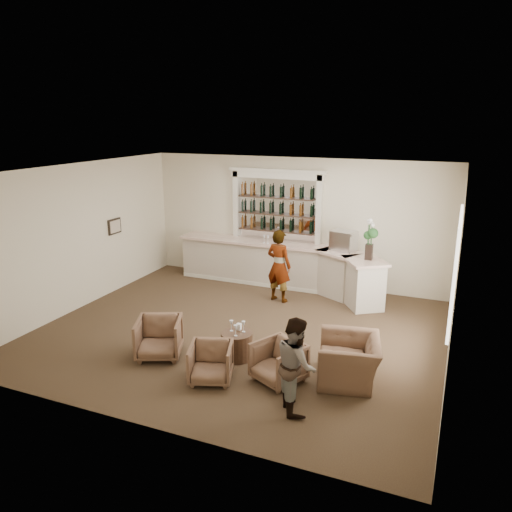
{
  "coord_description": "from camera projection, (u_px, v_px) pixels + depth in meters",
  "views": [
    {
      "loc": [
        3.97,
        -8.64,
        4.29
      ],
      "look_at": [
        -0.02,
        0.9,
        1.39
      ],
      "focal_mm": 35.0,
      "sensor_mm": 36.0,
      "label": 1
    }
  ],
  "objects": [
    {
      "name": "armchair_right",
      "position": [
        278.0,
        362.0,
        8.29
      ],
      "size": [
        1.0,
        1.01,
        0.69
      ],
      "primitive_type": "imported",
      "rotation": [
        0.0,
        0.0,
        -0.46
      ],
      "color": "brown",
      "rests_on": "ground"
    },
    {
      "name": "napkin_holder",
      "position": [
        239.0,
        327.0,
        9.17
      ],
      "size": [
        0.08,
        0.08,
        0.12
      ],
      "primitive_type": "cube",
      "color": "white",
      "rests_on": "cocktail_table"
    },
    {
      "name": "bar_counter",
      "position": [
        282.0,
        266.0,
        12.87
      ],
      "size": [
        5.72,
        1.8,
        1.14
      ],
      "color": "beige",
      "rests_on": "ground"
    },
    {
      "name": "wine_glass_tbl_c",
      "position": [
        236.0,
        330.0,
        8.89
      ],
      "size": [
        0.07,
        0.07,
        0.21
      ],
      "primitive_type": null,
      "color": "white",
      "rests_on": "cocktail_table"
    },
    {
      "name": "sommelier",
      "position": [
        279.0,
        266.0,
        11.81
      ],
      "size": [
        0.72,
        0.55,
        1.75
      ],
      "primitive_type": "imported",
      "rotation": [
        0.0,
        0.0,
        2.91
      ],
      "color": "gray",
      "rests_on": "ground"
    },
    {
      "name": "ground",
      "position": [
        240.0,
        331.0,
        10.3
      ],
      "size": [
        8.0,
        8.0,
        0.0
      ],
      "primitive_type": "plane",
      "color": "#4F3F27",
      "rests_on": "ground"
    },
    {
      "name": "wine_glass_tbl_a",
      "position": [
        231.0,
        326.0,
        9.09
      ],
      "size": [
        0.07,
        0.07,
        0.21
      ],
      "primitive_type": null,
      "color": "white",
      "rests_on": "cocktail_table"
    },
    {
      "name": "room_shell",
      "position": [
        261.0,
        215.0,
        10.24
      ],
      "size": [
        8.04,
        7.02,
        3.32
      ],
      "color": "beige",
      "rests_on": "ground"
    },
    {
      "name": "back_bar_alcove",
      "position": [
        276.0,
        206.0,
        12.97
      ],
      "size": [
        2.64,
        0.25,
        3.0
      ],
      "color": "white",
      "rests_on": "ground"
    },
    {
      "name": "flower_vase",
      "position": [
        370.0,
        237.0,
        11.23
      ],
      "size": [
        0.25,
        0.25,
        0.95
      ],
      "color": "black",
      "rests_on": "bar_counter"
    },
    {
      "name": "armchair_far",
      "position": [
        349.0,
        360.0,
        8.32
      ],
      "size": [
        1.22,
        1.33,
        0.74
      ],
      "primitive_type": "imported",
      "rotation": [
        0.0,
        0.0,
        -1.35
      ],
      "color": "brown",
      "rests_on": "ground"
    },
    {
      "name": "guest",
      "position": [
        296.0,
        364.0,
        7.4
      ],
      "size": [
        0.85,
        0.9,
        1.48
      ],
      "primitive_type": "imported",
      "rotation": [
        0.0,
        0.0,
        2.12
      ],
      "color": "gray",
      "rests_on": "ground"
    },
    {
      "name": "espresso_machine",
      "position": [
        344.0,
        241.0,
        12.08
      ],
      "size": [
        0.65,
        0.58,
        0.49
      ],
      "primitive_type": "cube",
      "rotation": [
        0.0,
        0.0,
        -0.24
      ],
      "color": "silver",
      "rests_on": "bar_counter"
    },
    {
      "name": "wine_glass_bar_right",
      "position": [
        268.0,
        239.0,
        12.79
      ],
      "size": [
        0.07,
        0.07,
        0.21
      ],
      "primitive_type": null,
      "color": "white",
      "rests_on": "bar_counter"
    },
    {
      "name": "armchair_center",
      "position": [
        211.0,
        363.0,
        8.32
      ],
      "size": [
        0.89,
        0.91,
        0.65
      ],
      "primitive_type": "imported",
      "rotation": [
        0.0,
        0.0,
        0.34
      ],
      "color": "brown",
      "rests_on": "ground"
    },
    {
      "name": "armchair_left",
      "position": [
        159.0,
        338.0,
        9.15
      ],
      "size": [
        1.05,
        1.06,
        0.74
      ],
      "primitive_type": "imported",
      "rotation": [
        0.0,
        0.0,
        0.41
      ],
      "color": "brown",
      "rests_on": "ground"
    },
    {
      "name": "wine_glass_bar_left",
      "position": [
        264.0,
        239.0,
        12.83
      ],
      "size": [
        0.07,
        0.07,
        0.21
      ],
      "primitive_type": null,
      "color": "white",
      "rests_on": "bar_counter"
    },
    {
      "name": "cocktail_table",
      "position": [
        237.0,
        345.0,
        9.12
      ],
      "size": [
        0.58,
        0.58,
        0.5
      ],
      "primitive_type": "cylinder",
      "color": "#48321F",
      "rests_on": "ground"
    },
    {
      "name": "wine_glass_tbl_b",
      "position": [
        244.0,
        327.0,
        9.06
      ],
      "size": [
        0.07,
        0.07,
        0.21
      ],
      "primitive_type": null,
      "color": "white",
      "rests_on": "cocktail_table"
    }
  ]
}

